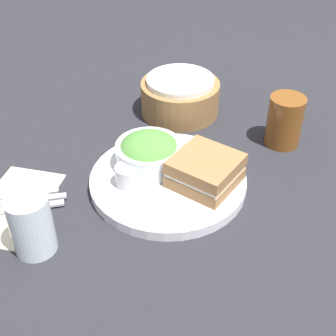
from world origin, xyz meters
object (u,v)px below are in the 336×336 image
object	(u,v)px
plate	(168,181)
spoon	(13,196)
fork	(12,209)
water_glass	(31,224)
dressing_cup	(128,176)
sandwich	(205,171)
drink_glass	(285,121)
bread_basket	(180,96)
salad_bowl	(149,152)
knife	(13,203)

from	to	relation	value
plate	spoon	distance (m)	0.28
fork	water_glass	bearing A→B (deg)	114.58
dressing_cup	spoon	xyz separation A→B (m)	(-0.19, -0.06, -0.03)
spoon	water_glass	xyz separation A→B (m)	(0.09, -0.10, 0.05)
plate	dressing_cup	xyz separation A→B (m)	(-0.06, -0.04, 0.03)
sandwich	drink_glass	size ratio (longest dim) A/B	1.33
bread_basket	water_glass	bearing A→B (deg)	-106.05
sandwich	fork	size ratio (longest dim) A/B	0.80
sandwich	bread_basket	bearing A→B (deg)	111.14
salad_bowl	knife	xyz separation A→B (m)	(-0.21, -0.15, -0.04)
salad_bowl	dressing_cup	bearing A→B (deg)	-108.66
sandwich	salad_bowl	bearing A→B (deg)	164.62
salad_bowl	dressing_cup	world-z (taller)	salad_bowl
dressing_cup	knife	distance (m)	0.21
plate	knife	distance (m)	0.28
plate	dressing_cup	size ratio (longest dim) A/B	6.43
plate	fork	distance (m)	0.28
plate	drink_glass	bearing A→B (deg)	43.75
salad_bowl	drink_glass	size ratio (longest dim) A/B	1.18
plate	fork	world-z (taller)	plate
drink_glass	bread_basket	size ratio (longest dim) A/B	0.60
fork	spoon	distance (m)	0.04
fork	spoon	xyz separation A→B (m)	(-0.02, 0.03, 0.00)
drink_glass	salad_bowl	bearing A→B (deg)	-146.13
plate	salad_bowl	world-z (taller)	salad_bowl
water_glass	bread_basket	bearing A→B (deg)	73.95
salad_bowl	fork	distance (m)	0.26
bread_basket	salad_bowl	bearing A→B (deg)	-92.10
plate	salad_bowl	bearing A→B (deg)	147.20
plate	drink_glass	distance (m)	0.28
sandwich	knife	distance (m)	0.34
sandwich	dressing_cup	xyz separation A→B (m)	(-0.13, -0.03, -0.01)
plate	knife	world-z (taller)	plate
dressing_cup	drink_glass	bearing A→B (deg)	40.73
dressing_cup	water_glass	world-z (taller)	water_glass
salad_bowl	knife	bearing A→B (deg)	-145.18
spoon	bread_basket	bearing A→B (deg)	-146.85
fork	drink_glass	bearing A→B (deg)	-168.86
sandwich	drink_glass	distance (m)	0.23
salad_bowl	bread_basket	distance (m)	0.23
dressing_cup	bread_basket	distance (m)	0.30
plate	salad_bowl	distance (m)	0.06
knife	water_glass	distance (m)	0.13
fork	bread_basket	bearing A→B (deg)	-142.99
fork	dressing_cup	bearing A→B (deg)	-176.59
knife	water_glass	xyz separation A→B (m)	(0.08, -0.08, 0.05)
drink_glass	dressing_cup	bearing A→B (deg)	-139.27
bread_basket	knife	size ratio (longest dim) A/B	0.95
drink_glass	spoon	distance (m)	0.54
bread_basket	spoon	bearing A→B (deg)	-121.82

